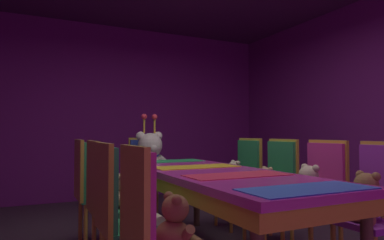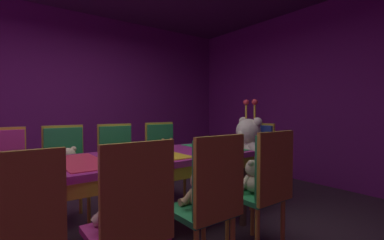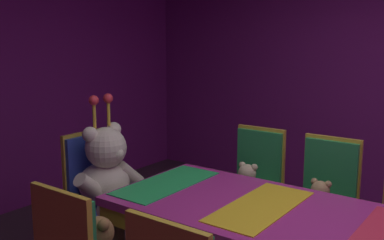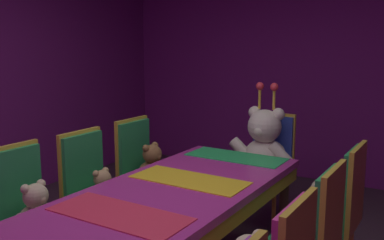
% 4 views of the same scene
% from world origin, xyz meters
% --- Properties ---
extents(banquet_table, '(0.90, 2.43, 0.75)m').
position_xyz_m(banquet_table, '(0.00, -0.00, 0.65)').
color(banquet_table, '#B22D8C').
rests_on(banquet_table, ground_plane).
extents(chair_right_2, '(0.42, 0.41, 0.98)m').
position_xyz_m(chair_right_2, '(0.86, 0.27, 0.60)').
color(chair_right_2, '#268C4C').
rests_on(chair_right_2, ground_plane).
extents(teddy_right_2, '(0.21, 0.28, 0.26)m').
position_xyz_m(teddy_right_2, '(0.72, 0.27, 0.57)').
color(teddy_right_2, tan).
rests_on(teddy_right_2, chair_right_2).
extents(chair_right_3, '(0.42, 0.41, 0.98)m').
position_xyz_m(chair_right_3, '(0.87, 0.84, 0.60)').
color(chair_right_3, '#268C4C').
rests_on(chair_right_3, ground_plane).
extents(teddy_right_3, '(0.23, 0.30, 0.28)m').
position_xyz_m(teddy_right_3, '(0.72, 0.84, 0.58)').
color(teddy_right_3, beige).
rests_on(teddy_right_3, chair_right_3).
extents(throne_chair, '(0.41, 0.42, 0.98)m').
position_xyz_m(throne_chair, '(0.00, 1.76, 0.60)').
color(throne_chair, '#2D47B2').
rests_on(throne_chair, ground_plane).
extents(king_teddy_bear, '(0.64, 0.50, 0.82)m').
position_xyz_m(king_teddy_bear, '(0.00, 1.59, 0.72)').
color(king_teddy_bear, silver).
rests_on(king_teddy_bear, throne_chair).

